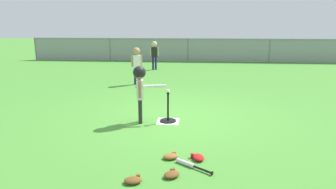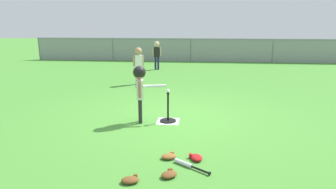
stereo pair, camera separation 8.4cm
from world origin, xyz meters
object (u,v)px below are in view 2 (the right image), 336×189
baseball_on_tee (168,91)px  glove_by_plate (169,174)px  batter_child (140,83)px  spare_bat_silver (187,165)px  fielder_deep_left (157,51)px  batting_tee (168,117)px  glove_tossed_aside (196,157)px  fielder_near_right (138,61)px  glove_near_bats (130,180)px  glove_outfield_drop (169,156)px

baseball_on_tee → glove_by_plate: size_ratio=0.27×
baseball_on_tee → batter_child: size_ratio=0.07×
spare_bat_silver → glove_by_plate: (-0.21, -0.30, 0.01)m
fielder_deep_left → batting_tee: bearing=-80.1°
glove_by_plate → glove_tossed_aside: 0.62m
spare_bat_silver → batting_tee: bearing=103.6°
fielder_deep_left → spare_bat_silver: size_ratio=2.32×
batter_child → fielder_near_right: 3.76m
fielder_near_right → fielder_deep_left: (0.15, 3.05, 0.00)m
baseball_on_tee → batter_child: batter_child is taller
spare_bat_silver → glove_by_plate: size_ratio=1.86×
fielder_near_right → glove_by_plate: bearing=-75.0°
batter_child → glove_by_plate: batter_child is taller
baseball_on_tee → fielder_deep_left: fielder_deep_left is taller
batting_tee → glove_by_plate: 2.18m
glove_near_bats → batter_child: bearing=97.7°
fielder_near_right → glove_tossed_aside: fielder_near_right is taller
fielder_near_right → fielder_deep_left: size_ratio=0.99×
fielder_near_right → glove_outfield_drop: (1.48, -5.21, -0.71)m
glove_by_plate → fielder_deep_left: bearing=99.0°
fielder_near_right → spare_bat_silver: (1.75, -5.43, -0.72)m
glove_by_plate → glove_near_bats: size_ratio=1.07×
baseball_on_tee → fielder_near_right: 3.79m
fielder_deep_left → glove_tossed_aside: fielder_deep_left is taller
batting_tee → glove_tossed_aside: (0.58, -1.65, -0.05)m
fielder_near_right → glove_outfield_drop: 5.46m
fielder_near_right → glove_by_plate: size_ratio=4.30×
fielder_deep_left → glove_outfield_drop: (1.33, -8.25, -0.72)m
fielder_deep_left → glove_tossed_aside: bearing=-78.2°
batting_tee → fielder_near_right: 3.85m
fielder_deep_left → spare_bat_silver: bearing=-79.3°
glove_by_plate → glove_tossed_aside: same height
glove_outfield_drop → glove_near_bats: bearing=-119.9°
batting_tee → spare_bat_silver: 1.92m
baseball_on_tee → fielder_deep_left: bearing=99.9°
spare_bat_silver → glove_near_bats: bearing=-144.3°
spare_bat_silver → fielder_deep_left: bearing=100.7°
fielder_deep_left → glove_outfield_drop: size_ratio=4.51×
baseball_on_tee → glove_outfield_drop: bearing=-83.6°
batting_tee → glove_outfield_drop: 1.66m
batter_child → fielder_deep_left: (-0.62, 6.72, -0.04)m
baseball_on_tee → glove_near_bats: bearing=-95.4°
glove_outfield_drop → fielder_near_right: bearing=105.9°
spare_bat_silver → glove_near_bats: 0.83m
fielder_deep_left → glove_by_plate: fielder_deep_left is taller
baseball_on_tee → glove_outfield_drop: 1.76m
baseball_on_tee → glove_near_bats: baseball_on_tee is taller
batting_tee → glove_tossed_aside: bearing=-70.7°
glove_tossed_aside → fielder_deep_left: bearing=101.8°
baseball_on_tee → glove_near_bats: 2.43m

